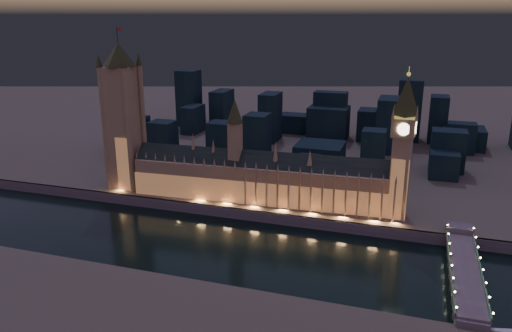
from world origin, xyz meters
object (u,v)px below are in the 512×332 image
(elizabeth_tower, at_px, (403,136))
(westminster_bridge, at_px, (464,271))
(palace_of_westminster, at_px, (259,178))
(victoria_tower, at_px, (123,110))

(elizabeth_tower, xyz_separation_m, westminster_bridge, (40.78, -65.38, -60.77))
(palace_of_westminster, distance_m, westminster_bridge, 159.07)
(palace_of_westminster, distance_m, elizabeth_tower, 110.52)
(palace_of_westminster, height_order, victoria_tower, victoria_tower)
(palace_of_westminster, xyz_separation_m, victoria_tower, (-115.13, 0.17, 45.79))
(elizabeth_tower, bearing_deg, westminster_bridge, -58.05)
(elizabeth_tower, relative_size, westminster_bridge, 0.93)
(palace_of_westminster, relative_size, westminster_bridge, 1.79)
(elizabeth_tower, distance_m, westminster_bridge, 98.14)
(westminster_bridge, bearing_deg, palace_of_westminster, 155.58)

